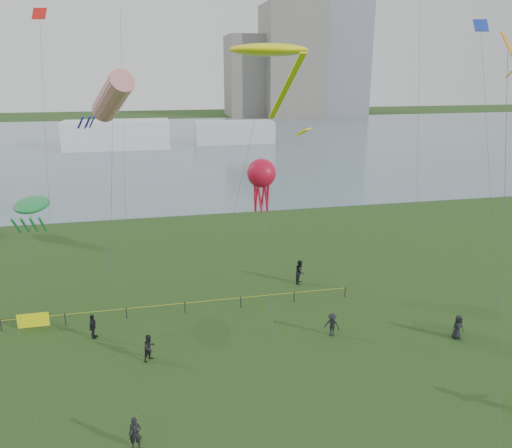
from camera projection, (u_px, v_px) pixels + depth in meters
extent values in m
cube|color=slate|center=(173.00, 144.00, 114.79)|extent=(400.00, 120.00, 0.08)
cube|color=slate|center=(291.00, 61.00, 176.34)|extent=(20.00, 20.00, 38.00)
cube|color=slate|center=(249.00, 76.00, 180.58)|extent=(16.00, 18.00, 28.00)
cube|color=white|center=(117.00, 135.00, 106.80)|extent=(22.00, 8.00, 6.00)
cube|color=silver|center=(234.00, 132.00, 115.03)|extent=(18.00, 7.00, 5.00)
cylinder|color=black|center=(1.00, 325.00, 32.65)|extent=(0.07, 0.07, 0.85)
cylinder|color=black|center=(65.00, 319.00, 33.46)|extent=(0.07, 0.07, 0.85)
cylinder|color=black|center=(127.00, 313.00, 34.28)|extent=(0.07, 0.07, 0.85)
cylinder|color=black|center=(185.00, 307.00, 35.09)|extent=(0.07, 0.07, 0.85)
cylinder|color=black|center=(241.00, 302.00, 35.90)|extent=(0.07, 0.07, 0.85)
cylinder|color=black|center=(294.00, 297.00, 36.72)|extent=(0.07, 0.07, 0.85)
cylinder|color=black|center=(345.00, 292.00, 37.53)|extent=(0.07, 0.07, 0.85)
cylinder|color=yellow|center=(185.00, 303.00, 34.99)|extent=(24.00, 0.03, 0.03)
cube|color=#FFFE0D|center=(33.00, 320.00, 33.02)|extent=(2.00, 0.04, 1.00)
imported|color=black|center=(150.00, 348.00, 29.26)|extent=(1.01, 0.99, 1.64)
imported|color=black|center=(332.00, 325.00, 31.97)|extent=(1.15, 1.07, 1.56)
imported|color=black|center=(93.00, 326.00, 31.69)|extent=(0.62, 1.02, 1.62)
imported|color=black|center=(458.00, 327.00, 31.65)|extent=(0.79, 0.53, 1.59)
imported|color=black|center=(135.00, 433.00, 22.41)|extent=(0.60, 0.42, 1.59)
imported|color=black|center=(300.00, 272.00, 39.85)|extent=(1.09, 1.17, 1.93)
cylinder|color=#3F3F42|center=(238.00, 190.00, 32.93)|extent=(5.36, 5.31, 17.70)
ellipsoid|color=#FCF80D|center=(269.00, 50.00, 33.31)|extent=(5.41, 3.38, 0.85)
cube|color=#FCF80D|center=(285.00, 89.00, 30.10)|extent=(0.36, 6.98, 4.09)
cube|color=#FCF80D|center=(303.00, 132.00, 27.18)|extent=(0.95, 0.95, 0.42)
cylinder|color=#3F3F42|center=(111.00, 205.00, 34.95)|extent=(1.26, 3.21, 14.65)
cylinder|color=red|center=(112.00, 97.00, 34.38)|extent=(3.57, 5.04, 3.74)
cylinder|color=#1918A9|center=(92.00, 122.00, 33.45)|extent=(0.60, 1.13, 0.88)
cylinder|color=#1918A9|center=(88.00, 122.00, 33.75)|extent=(0.60, 1.13, 0.88)
cylinder|color=#1918A9|center=(81.00, 122.00, 33.52)|extent=(0.60, 1.13, 0.88)
cylinder|color=#1918A9|center=(80.00, 123.00, 33.08)|extent=(0.60, 1.13, 0.88)
cylinder|color=#1918A9|center=(87.00, 123.00, 33.04)|extent=(0.60, 1.13, 0.88)
cylinder|color=#3F3F42|center=(25.00, 270.00, 32.92)|extent=(0.86, 4.95, 7.60)
ellipsoid|color=#188638|center=(32.00, 204.00, 34.18)|extent=(2.26, 4.07, 0.79)
cylinder|color=#188638|center=(16.00, 226.00, 32.82)|extent=(0.16, 1.79, 1.54)
cylinder|color=#188638|center=(25.00, 225.00, 32.93)|extent=(0.16, 1.79, 1.54)
cylinder|color=#188638|center=(34.00, 225.00, 33.04)|extent=(0.16, 1.79, 1.54)
cylinder|color=#188638|center=(43.00, 224.00, 33.15)|extent=(0.16, 1.79, 1.54)
cylinder|color=#3F3F42|center=(267.00, 250.00, 34.42)|extent=(1.23, 8.66, 9.04)
sphere|color=red|center=(261.00, 173.00, 37.23)|extent=(2.17, 2.17, 2.17)
cylinder|color=red|center=(268.00, 194.00, 37.81)|extent=(0.18, 0.54, 2.60)
cylinder|color=red|center=(263.00, 192.00, 38.16)|extent=(0.49, 0.36, 2.61)
cylinder|color=red|center=(257.00, 193.00, 38.06)|extent=(0.49, 0.36, 2.61)
cylinder|color=red|center=(255.00, 194.00, 37.61)|extent=(0.18, 0.54, 2.60)
cylinder|color=red|center=(259.00, 195.00, 37.25)|extent=(0.49, 0.36, 2.61)
cylinder|color=red|center=(266.00, 195.00, 37.35)|extent=(0.49, 0.36, 2.61)
cylinder|color=#3F3F42|center=(504.00, 238.00, 23.52)|extent=(5.34, 10.07, 17.66)
cube|color=#FD9D16|center=(509.00, 45.00, 26.12)|extent=(1.63, 1.63, 1.33)
cube|color=red|center=(39.00, 13.00, 33.26)|extent=(1.04, 1.00, 0.76)
cube|color=#1933B2|center=(481.00, 25.00, 31.15)|extent=(0.97, 0.68, 0.76)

